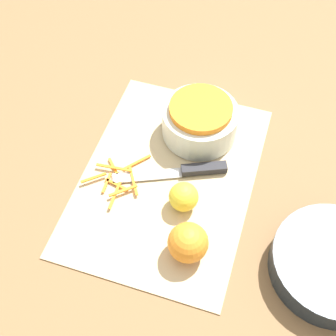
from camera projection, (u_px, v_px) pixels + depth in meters
ground_plane at (168, 178)px, 0.92m from camera, size 4.00×4.00×0.00m
cutting_board at (168, 178)px, 0.91m from camera, size 0.46×0.32×0.01m
bowl_speckled at (200, 120)px, 0.94m from camera, size 0.15×0.15×0.08m
bowl_dark at (332, 264)px, 0.79m from camera, size 0.21×0.21×0.05m
knife at (191, 170)px, 0.91m from camera, size 0.11×0.21×0.02m
orange_left at (188, 243)px, 0.79m from camera, size 0.07×0.07×0.07m
lemon at (184, 197)px, 0.85m from camera, size 0.06×0.06×0.06m
peel_pile at (118, 178)px, 0.90m from camera, size 0.14×0.12×0.01m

